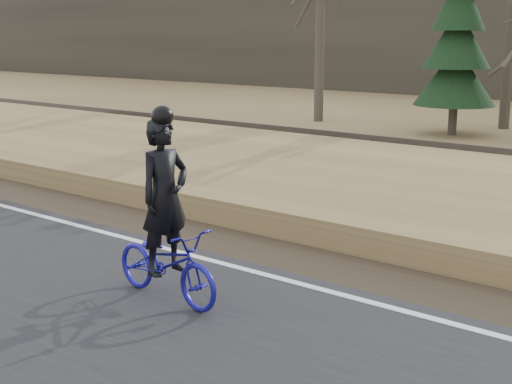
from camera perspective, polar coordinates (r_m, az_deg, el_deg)
The scene contains 4 objects.
ground at distance 8.03m, azimuth 19.79°, elevation -12.06°, with size 120.00×120.00×0.00m, color #977E4D.
cyclist at distance 8.65m, azimuth -7.23°, elevation -3.65°, with size 1.80×0.75×2.37m.
bare_tree_far_left at distance 26.86m, azimuth 5.18°, elevation 14.62°, with size 0.36×0.36×8.42m, color #4A4036.
conifer at distance 23.93m, azimuth 15.81°, elevation 11.59°, with size 2.60×2.60×6.36m.
Camera 1 is at (2.19, -7.01, 3.25)m, focal length 50.00 mm.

